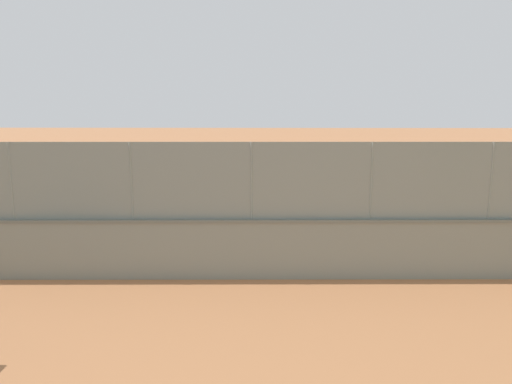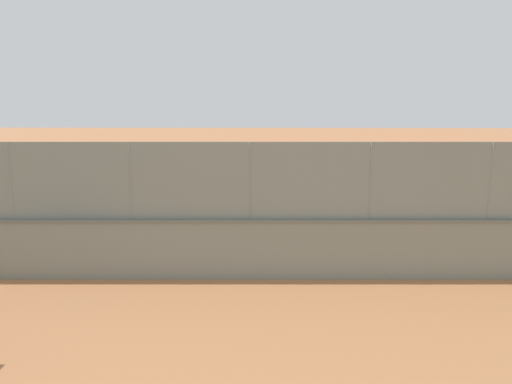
{
  "view_description": "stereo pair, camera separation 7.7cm",
  "coord_description": "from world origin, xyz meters",
  "views": [
    {
      "loc": [
        -0.74,
        22.88,
        4.4
      ],
      "look_at": [
        -0.26,
        4.64,
        1.3
      ],
      "focal_mm": 32.16,
      "sensor_mm": 36.0,
      "label": 1
    },
    {
      "loc": [
        -0.82,
        22.87,
        4.4
      ],
      "look_at": [
        -0.26,
        4.64,
        1.3
      ],
      "focal_mm": 32.16,
      "sensor_mm": 36.0,
      "label": 2
    }
  ],
  "objects": [
    {
      "name": "perimeter_wall",
      "position": [
        -0.31,
        10.96,
        0.83
      ],
      "size": [
        32.22,
        1.33,
        1.64
      ],
      "color": "gray",
      "rests_on": "ground_plane"
    },
    {
      "name": "player_near_wall_returning",
      "position": [
        2.09,
        -0.43,
        1.02
      ],
      "size": [
        1.27,
        0.8,
        1.72
      ],
      "color": "black",
      "rests_on": "ground_plane"
    },
    {
      "name": "fence_panel_on_wall",
      "position": [
        -0.31,
        10.96,
        2.67
      ],
      "size": [
        31.63,
        1.04,
        2.05
      ],
      "color": "gray",
      "rests_on": "perimeter_wall"
    },
    {
      "name": "sports_ball",
      "position": [
        3.09,
        0.55,
        0.07
      ],
      "size": [
        0.13,
        0.13,
        0.13
      ],
      "primitive_type": "sphere",
      "color": "white",
      "rests_on": "ground_plane"
    },
    {
      "name": "player_foreground_swinging",
      "position": [
        -2.59,
        -0.87,
        0.9
      ],
      "size": [
        0.72,
        0.93,
        1.55
      ],
      "color": "navy",
      "rests_on": "ground_plane"
    },
    {
      "name": "ground_plane",
      "position": [
        0.0,
        0.0,
        0.0
      ],
      "size": [
        260.0,
        260.0,
        0.0
      ],
      "primitive_type": "plane",
      "color": "#B27247"
    }
  ]
}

